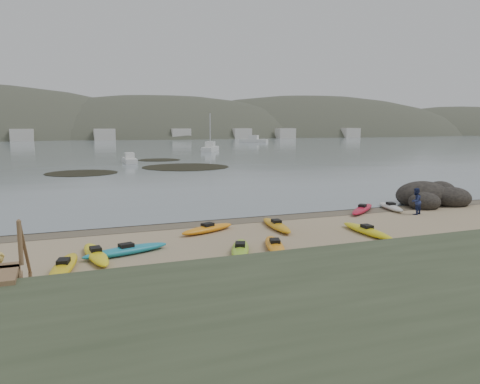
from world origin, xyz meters
name	(u,v)px	position (x,y,z in m)	size (l,w,h in m)	color
ground	(240,218)	(0.00, 0.00, 0.00)	(600.00, 600.00, 0.00)	tan
wet_sand	(242,219)	(0.00, -0.30, 0.00)	(60.00, 60.00, 0.00)	brown
water	(73,133)	(0.00, 300.00, 0.01)	(1200.00, 1200.00, 0.00)	slate
kayaks	(257,234)	(-0.87, -4.40, 0.17)	(20.45, 9.22, 0.34)	yellow
person_west	(2,280)	(-11.00, -9.63, 0.82)	(0.60, 0.39, 1.63)	#D3B454
person_east	(416,201)	(10.02, -2.59, 0.78)	(0.76, 0.59, 1.56)	navy
rock_cluster	(432,200)	(13.63, -0.07, 0.25)	(5.36, 3.95, 1.85)	black
kelp_mats	(155,167)	(1.80, 33.96, 0.03)	(21.63, 23.22, 0.04)	black
moored_boats	(105,147)	(0.16, 82.33, 0.59)	(82.89, 71.30, 1.37)	silver
far_hills	(170,170)	(39.38, 193.97, -15.93)	(550.00, 135.00, 80.00)	#384235
far_town	(105,135)	(6.00, 145.00, 2.00)	(199.00, 5.00, 4.00)	beige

